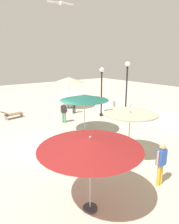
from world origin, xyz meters
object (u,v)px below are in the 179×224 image
(lamp_post_0, at_px, (102,86))
(lounge_chair_0, at_px, (11,114))
(guest_1, at_px, (74,103))
(guest_3, at_px, (64,111))
(patio_umbrella_3, at_px, (69,80))
(patio_umbrella_0, at_px, (90,143))
(patio_umbrella_2, at_px, (130,115))
(guest_2, at_px, (161,160))
(seagull_0, at_px, (60,3))
(lamp_post_1, at_px, (127,82))
(patio_umbrella_1, at_px, (84,98))

(lamp_post_0, xyz_separation_m, lounge_chair_0, (-3.75, -6.38, -2.19))
(guest_1, distance_m, guest_3, 2.75)
(patio_umbrella_3, relative_size, lounge_chair_0, 1.65)
(guest_1, bearing_deg, patio_umbrella_0, -30.26)
(patio_umbrella_2, height_order, guest_2, patio_umbrella_2)
(guest_3, distance_m, seagull_0, 9.21)
(guest_1, distance_m, guest_2, 11.34)
(patio_umbrella_0, bearing_deg, lamp_post_1, 127.41)
(lamp_post_0, bearing_deg, patio_umbrella_0, -41.97)
(lamp_post_1, xyz_separation_m, guest_1, (-3.81, -2.51, -2.02))
(patio_umbrella_1, distance_m, guest_2, 6.59)
(patio_umbrella_2, bearing_deg, lounge_chair_0, -166.15)
(patio_umbrella_2, xyz_separation_m, patio_umbrella_3, (-10.60, 3.12, 0.55))
(patio_umbrella_3, height_order, lounge_chair_0, patio_umbrella_3)
(patio_umbrella_0, distance_m, lounge_chair_0, 12.23)
(lamp_post_0, bearing_deg, seagull_0, -49.31)
(guest_1, bearing_deg, patio_umbrella_2, -15.60)
(guest_2, bearing_deg, guest_3, 173.52)
(patio_umbrella_1, xyz_separation_m, lounge_chair_0, (-6.21, -2.88, -1.97))
(patio_umbrella_3, relative_size, seagull_0, 3.48)
(patio_umbrella_3, height_order, lamp_post_1, lamp_post_1)
(patio_umbrella_3, distance_m, lamp_post_0, 4.07)
(lamp_post_0, distance_m, guest_2, 10.04)
(guest_2, bearing_deg, patio_umbrella_2, 163.29)
(patio_umbrella_1, height_order, guest_3, patio_umbrella_1)
(lounge_chair_0, distance_m, guest_3, 4.58)
(patio_umbrella_0, bearing_deg, patio_umbrella_3, 151.24)
(lamp_post_1, bearing_deg, patio_umbrella_3, -162.49)
(patio_umbrella_2, distance_m, patio_umbrella_3, 11.06)
(patio_umbrella_0, height_order, lounge_chair_0, patio_umbrella_0)
(patio_umbrella_2, bearing_deg, lamp_post_0, 149.88)
(patio_umbrella_1, height_order, lounge_chair_0, patio_umbrella_1)
(lamp_post_0, bearing_deg, patio_umbrella_2, -30.12)
(guest_1, bearing_deg, lounge_chair_0, -108.64)
(patio_umbrella_0, xyz_separation_m, patio_umbrella_2, (-1.68, 3.62, -0.13))
(guest_2, height_order, seagull_0, seagull_0)
(patio_umbrella_1, height_order, guest_1, patio_umbrella_1)
(guest_2, bearing_deg, lounge_chair_0, -171.52)
(patio_umbrella_1, relative_size, patio_umbrella_2, 1.21)
(patio_umbrella_0, distance_m, guest_2, 3.26)
(lounge_chair_0, bearing_deg, patio_umbrella_3, 92.56)
(patio_umbrella_2, height_order, guest_3, patio_umbrella_2)
(lamp_post_1, xyz_separation_m, seagull_0, (4.32, -8.15, 3.62))
(patio_umbrella_1, distance_m, guest_1, 5.19)
(patio_umbrella_3, xyz_separation_m, guest_2, (12.84, -3.80, -1.69))
(patio_umbrella_3, xyz_separation_m, guest_3, (3.75, -2.76, -1.81))
(patio_umbrella_1, relative_size, lamp_post_1, 0.68)
(guest_2, distance_m, guest_3, 9.16)
(patio_umbrella_2, relative_size, guest_2, 1.47)
(patio_umbrella_1, relative_size, lamp_post_0, 0.77)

